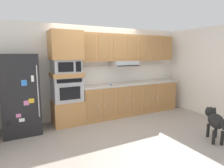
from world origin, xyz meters
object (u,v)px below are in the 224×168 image
refrigerator (20,94)px  built_in_oven (67,89)px  microwave (66,66)px  dog (215,120)px  screwdriver (111,85)px

refrigerator → built_in_oven: (1.05, 0.07, 0.02)m
built_in_oven → microwave: bearing=-0.8°
refrigerator → built_in_oven: refrigerator is taller
built_in_oven → dog: size_ratio=0.91×
dog → microwave: bearing=84.5°
built_in_oven → screwdriver: built_in_oven is taller
microwave → dog: bearing=-43.0°
screwdriver → built_in_oven: bearing=174.2°
built_in_oven → microwave: 0.56m
refrigerator → microwave: size_ratio=2.73×
microwave → screwdriver: (1.18, -0.12, -0.53)m
microwave → screwdriver: microwave is taller
built_in_oven → refrigerator: bearing=-176.3°
screwdriver → dog: screwdriver is taller
built_in_oven → dog: built_in_oven is taller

